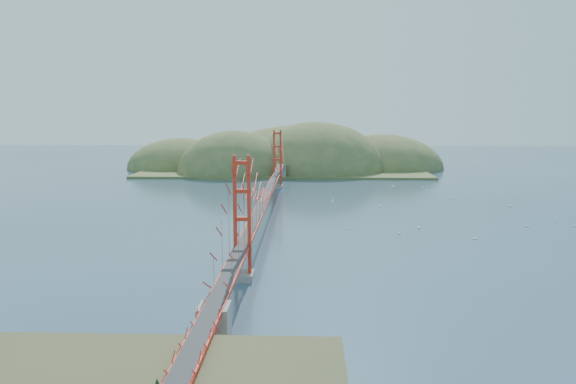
{
  "coord_description": "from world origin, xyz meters",
  "views": [
    {
      "loc": [
        6.01,
        -80.5,
        15.92
      ],
      "look_at": [
        3.16,
        0.0,
        3.82
      ],
      "focal_mm": 35.0,
      "sensor_mm": 36.0,
      "label": 1
    }
  ],
  "objects_px": {
    "sailboat_1": "(419,227)",
    "fort": "(216,356)",
    "bridge": "(266,170)",
    "sailboat_2": "(527,225)",
    "sailboat_0": "(346,227)"
  },
  "relations": [
    {
      "from": "sailboat_0",
      "to": "sailboat_1",
      "type": "bearing_deg",
      "value": 3.9
    },
    {
      "from": "sailboat_2",
      "to": "sailboat_1",
      "type": "relative_size",
      "value": 0.88
    },
    {
      "from": "fort",
      "to": "sailboat_1",
      "type": "distance_m",
      "value": 46.25
    },
    {
      "from": "fort",
      "to": "sailboat_1",
      "type": "height_order",
      "value": "fort"
    },
    {
      "from": "fort",
      "to": "sailboat_2",
      "type": "relative_size",
      "value": 5.66
    },
    {
      "from": "sailboat_0",
      "to": "fort",
      "type": "bearing_deg",
      "value": -104.87
    },
    {
      "from": "sailboat_2",
      "to": "sailboat_1",
      "type": "xyz_separation_m",
      "value": [
        -14.82,
        -1.43,
        0.01
      ]
    },
    {
      "from": "sailboat_1",
      "to": "fort",
      "type": "bearing_deg",
      "value": -116.39
    },
    {
      "from": "fort",
      "to": "sailboat_1",
      "type": "bearing_deg",
      "value": 63.61
    },
    {
      "from": "sailboat_1",
      "to": "bridge",
      "type": "bearing_deg",
      "value": 162.63
    },
    {
      "from": "sailboat_2",
      "to": "fort",
      "type": "bearing_deg",
      "value": -129.54
    },
    {
      "from": "sailboat_0",
      "to": "sailboat_2",
      "type": "bearing_deg",
      "value": 4.87
    },
    {
      "from": "fort",
      "to": "sailboat_1",
      "type": "relative_size",
      "value": 4.98
    },
    {
      "from": "sailboat_2",
      "to": "sailboat_0",
      "type": "bearing_deg",
      "value": -175.13
    },
    {
      "from": "bridge",
      "to": "sailboat_2",
      "type": "bearing_deg",
      "value": -8.16
    }
  ]
}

